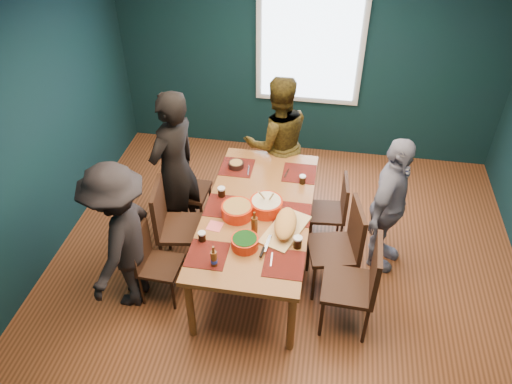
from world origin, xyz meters
The scene contains 26 objects.
room centered at (0.00, 0.27, 1.37)m, with size 5.01×5.01×2.71m.
dining_table centered at (-0.27, 0.12, 0.71)m, with size 1.04×2.08×0.79m.
chair_left_far centered at (-1.24, 0.72, 0.54)m, with size 0.43×0.43×0.93m.
chair_left_mid centered at (-1.14, 0.03, 0.60)m, with size 0.53×0.53×1.03m.
chair_left_near centered at (-1.21, -0.41, 0.49)m, with size 0.39×0.39×0.83m.
chair_right_far centered at (0.49, 0.65, 0.49)m, with size 0.42×0.42×0.85m.
chair_right_mid centered at (0.59, 0.02, 0.59)m, with size 0.55×0.55×1.02m.
chair_right_near centered at (0.75, -0.46, 0.60)m, with size 0.48×0.48×1.03m.
person_far_left centered at (-1.22, 0.50, 0.90)m, with size 0.65×0.43×1.79m, color black.
person_back centered at (-0.23, 1.32, 0.82)m, with size 0.79×0.62×1.63m, color black.
person_right centered at (1.01, 0.42, 0.77)m, with size 0.90×0.38×1.54m, color silver.
person_near_left centered at (-1.44, -0.49, 0.79)m, with size 1.02×0.59×1.59m, color black.
bowl_salad centered at (-0.45, 0.01, 0.85)m, with size 0.30×0.30×0.13m.
bowl_dumpling centered at (-0.19, 0.12, 0.86)m, with size 0.32×0.32×0.30m.
bowl_herbs centered at (-0.30, -0.40, 0.85)m, with size 0.25×0.25×0.11m.
cutting_board centered at (0.03, -0.13, 0.86)m, with size 0.46×0.73×0.15m.
small_bowl centered at (-0.62, 0.79, 0.82)m, with size 0.17×0.17×0.07m.
beer_bottle_a centered at (-0.52, -0.67, 0.87)m, with size 0.06×0.06×0.22m.
beer_bottle_b centered at (-0.25, -0.19, 0.88)m, with size 0.06×0.06×0.24m.
cola_glass_a centered at (-0.70, -0.39, 0.84)m, with size 0.07×0.07×0.10m.
cola_glass_b centered at (0.17, -0.32, 0.85)m, with size 0.08×0.08×0.11m.
cola_glass_c centered at (0.12, 0.63, 0.84)m, with size 0.07×0.07×0.09m.
cola_glass_d centered at (-0.66, 0.27, 0.85)m, with size 0.08×0.08×0.11m.
napkin_a centered at (0.05, 0.20, 0.79)m, with size 0.13×0.13×0.00m, color #EE646C.
napkin_b centered at (-0.63, -0.18, 0.79)m, with size 0.14×0.14×0.00m, color #EE646C.
napkin_c centered at (0.06, -0.59, 0.79)m, with size 0.12×0.12×0.00m, color #EE646C.
Camera 1 is at (0.33, -3.55, 3.96)m, focal length 35.00 mm.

